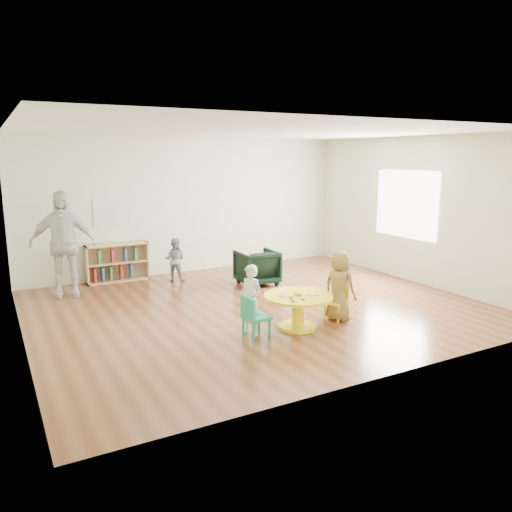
{
  "coord_description": "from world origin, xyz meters",
  "views": [
    {
      "loc": [
        -3.79,
        -6.88,
        2.43
      ],
      "look_at": [
        -0.2,
        -0.3,
        0.92
      ],
      "focal_mm": 35.0,
      "sensor_mm": 36.0,
      "label": 1
    }
  ],
  "objects_px": {
    "toddler": "(175,260)",
    "armchair": "(257,267)",
    "bookshelf": "(116,263)",
    "child_left": "(251,300)",
    "activity_table": "(298,305)",
    "child_right": "(340,286)",
    "kid_chair_right": "(337,300)",
    "adult_caretaker": "(63,244)",
    "kid_chair_left": "(254,316)"
  },
  "relations": [
    {
      "from": "toddler",
      "to": "armchair",
      "type": "bearing_deg",
      "value": 179.18
    },
    {
      "from": "bookshelf",
      "to": "child_left",
      "type": "bearing_deg",
      "value": -77.16
    },
    {
      "from": "activity_table",
      "to": "child_right",
      "type": "distance_m",
      "value": 0.76
    },
    {
      "from": "kid_chair_right",
      "to": "toddler",
      "type": "distance_m",
      "value": 3.66
    },
    {
      "from": "kid_chair_right",
      "to": "toddler",
      "type": "bearing_deg",
      "value": -1.36
    },
    {
      "from": "child_left",
      "to": "toddler",
      "type": "relative_size",
      "value": 1.14
    },
    {
      "from": "armchair",
      "to": "adult_caretaker",
      "type": "distance_m",
      "value": 3.52
    },
    {
      "from": "armchair",
      "to": "kid_chair_right",
      "type": "bearing_deg",
      "value": 94.41
    },
    {
      "from": "kid_chair_right",
      "to": "child_right",
      "type": "relative_size",
      "value": 0.52
    },
    {
      "from": "bookshelf",
      "to": "toddler",
      "type": "height_order",
      "value": "toddler"
    },
    {
      "from": "activity_table",
      "to": "kid_chair_left",
      "type": "relative_size",
      "value": 1.65
    },
    {
      "from": "adult_caretaker",
      "to": "child_right",
      "type": "bearing_deg",
      "value": -34.71
    },
    {
      "from": "bookshelf",
      "to": "child_right",
      "type": "relative_size",
      "value": 1.14
    },
    {
      "from": "child_left",
      "to": "adult_caretaker",
      "type": "distance_m",
      "value": 3.86
    },
    {
      "from": "adult_caretaker",
      "to": "bookshelf",
      "type": "bearing_deg",
      "value": 41.64
    },
    {
      "from": "adult_caretaker",
      "to": "kid_chair_left",
      "type": "bearing_deg",
      "value": -51.18
    },
    {
      "from": "armchair",
      "to": "toddler",
      "type": "bearing_deg",
      "value": -34.76
    },
    {
      "from": "child_left",
      "to": "kid_chair_right",
      "type": "bearing_deg",
      "value": 65.79
    },
    {
      "from": "kid_chair_right",
      "to": "bookshelf",
      "type": "bearing_deg",
      "value": 7.64
    },
    {
      "from": "child_left",
      "to": "child_right",
      "type": "relative_size",
      "value": 0.93
    },
    {
      "from": "bookshelf",
      "to": "activity_table",
      "type": "bearing_deg",
      "value": -68.13
    },
    {
      "from": "kid_chair_left",
      "to": "child_right",
      "type": "height_order",
      "value": "child_right"
    },
    {
      "from": "bookshelf",
      "to": "adult_caretaker",
      "type": "bearing_deg",
      "value": -148.5
    },
    {
      "from": "kid_chair_right",
      "to": "bookshelf",
      "type": "xyz_separation_m",
      "value": [
        -2.37,
        3.96,
        0.07
      ]
    },
    {
      "from": "child_left",
      "to": "adult_caretaker",
      "type": "xyz_separation_m",
      "value": [
        -1.95,
        3.31,
        0.44
      ]
    },
    {
      "from": "activity_table",
      "to": "bookshelf",
      "type": "distance_m",
      "value": 4.35
    },
    {
      "from": "child_left",
      "to": "toddler",
      "type": "xyz_separation_m",
      "value": [
        0.11,
        3.38,
        -0.06
      ]
    },
    {
      "from": "bookshelf",
      "to": "child_right",
      "type": "height_order",
      "value": "child_right"
    },
    {
      "from": "child_left",
      "to": "adult_caretaker",
      "type": "relative_size",
      "value": 0.53
    },
    {
      "from": "bookshelf",
      "to": "armchair",
      "type": "xyz_separation_m",
      "value": [
        2.3,
        -1.56,
        -0.03
      ]
    },
    {
      "from": "child_right",
      "to": "activity_table",
      "type": "bearing_deg",
      "value": 70.47
    },
    {
      "from": "kid_chair_right",
      "to": "toddler",
      "type": "xyz_separation_m",
      "value": [
        -1.36,
        3.39,
        0.14
      ]
    },
    {
      "from": "bookshelf",
      "to": "adult_caretaker",
      "type": "xyz_separation_m",
      "value": [
        -1.05,
        -0.64,
        0.56
      ]
    },
    {
      "from": "bookshelf",
      "to": "toddler",
      "type": "relative_size",
      "value": 1.39
    },
    {
      "from": "kid_chair_left",
      "to": "kid_chair_right",
      "type": "bearing_deg",
      "value": 92.01
    },
    {
      "from": "kid_chair_right",
      "to": "adult_caretaker",
      "type": "relative_size",
      "value": 0.29
    },
    {
      "from": "kid_chair_right",
      "to": "adult_caretaker",
      "type": "distance_m",
      "value": 4.81
    },
    {
      "from": "kid_chair_left",
      "to": "adult_caretaker",
      "type": "height_order",
      "value": "adult_caretaker"
    },
    {
      "from": "activity_table",
      "to": "armchair",
      "type": "xyz_separation_m",
      "value": [
        0.68,
        2.47,
        -0.01
      ]
    },
    {
      "from": "kid_chair_right",
      "to": "armchair",
      "type": "distance_m",
      "value": 2.4
    },
    {
      "from": "activity_table",
      "to": "armchair",
      "type": "distance_m",
      "value": 2.56
    },
    {
      "from": "bookshelf",
      "to": "child_left",
      "type": "distance_m",
      "value": 4.05
    },
    {
      "from": "kid_chair_left",
      "to": "armchair",
      "type": "relative_size",
      "value": 0.82
    },
    {
      "from": "armchair",
      "to": "adult_caretaker",
      "type": "relative_size",
      "value": 0.39
    },
    {
      "from": "kid_chair_left",
      "to": "armchair",
      "type": "bearing_deg",
      "value": 146.61
    },
    {
      "from": "kid_chair_left",
      "to": "toddler",
      "type": "distance_m",
      "value": 3.55
    },
    {
      "from": "activity_table",
      "to": "child_right",
      "type": "height_order",
      "value": "child_right"
    },
    {
      "from": "activity_table",
      "to": "bookshelf",
      "type": "bearing_deg",
      "value": 111.87
    },
    {
      "from": "activity_table",
      "to": "child_left",
      "type": "relative_size",
      "value": 1.0
    },
    {
      "from": "kid_chair_right",
      "to": "toddler",
      "type": "relative_size",
      "value": 0.63
    }
  ]
}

